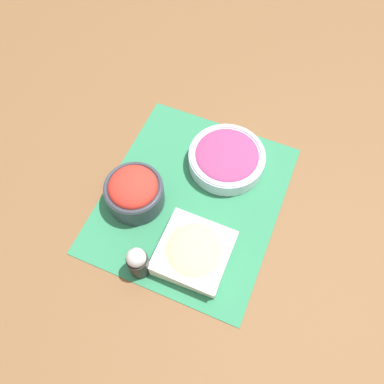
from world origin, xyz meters
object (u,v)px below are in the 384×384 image
at_px(tomato_bowl, 134,191).
at_px(pepper_shaker, 138,262).
at_px(cucumber_bowl, 194,252).
at_px(onion_bowl, 227,157).

distance_m(tomato_bowl, pepper_shaker, 0.17).
xyz_separation_m(cucumber_bowl, pepper_shaker, (-0.07, 0.09, 0.02)).
relative_size(onion_bowl, pepper_shaker, 1.92).
bearing_deg(onion_bowl, tomato_bowl, 138.10).
bearing_deg(cucumber_bowl, tomato_bowl, 67.41).
relative_size(cucumber_bowl, pepper_shaker, 1.56).
height_order(tomato_bowl, onion_bowl, tomato_bowl).
relative_size(tomato_bowl, cucumber_bowl, 0.88).
bearing_deg(pepper_shaker, onion_bowl, -13.26).
bearing_deg(pepper_shaker, cucumber_bowl, -52.72).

